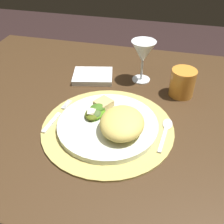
{
  "coord_description": "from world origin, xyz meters",
  "views": [
    {
      "loc": [
        0.2,
        -0.64,
        1.25
      ],
      "look_at": [
        0.06,
        -0.06,
        0.78
      ],
      "focal_mm": 42.06,
      "sensor_mm": 36.0,
      "label": 1
    }
  ],
  "objects_px": {
    "fork": "(56,117)",
    "dining_table": "(99,135)",
    "dinner_plate": "(108,125)",
    "wine_glass": "(143,53)",
    "napkin": "(93,76)",
    "spoon": "(166,129)",
    "amber_tumbler": "(182,83)"
  },
  "relations": [
    {
      "from": "wine_glass",
      "to": "amber_tumbler",
      "type": "relative_size",
      "value": 1.62
    },
    {
      "from": "wine_glass",
      "to": "dinner_plate",
      "type": "bearing_deg",
      "value": -100.29
    },
    {
      "from": "spoon",
      "to": "wine_glass",
      "type": "relative_size",
      "value": 0.95
    },
    {
      "from": "dinner_plate",
      "to": "wine_glass",
      "type": "bearing_deg",
      "value": 79.71
    },
    {
      "from": "dining_table",
      "to": "fork",
      "type": "xyz_separation_m",
      "value": [
        -0.09,
        -0.11,
        0.15
      ]
    },
    {
      "from": "napkin",
      "to": "amber_tumbler",
      "type": "xyz_separation_m",
      "value": [
        0.31,
        -0.03,
        0.04
      ]
    },
    {
      "from": "fork",
      "to": "dining_table",
      "type": "bearing_deg",
      "value": 48.82
    },
    {
      "from": "dinner_plate",
      "to": "napkin",
      "type": "relative_size",
      "value": 2.01
    },
    {
      "from": "dining_table",
      "to": "spoon",
      "type": "xyz_separation_m",
      "value": [
        0.22,
        -0.08,
        0.15
      ]
    },
    {
      "from": "spoon",
      "to": "napkin",
      "type": "xyz_separation_m",
      "value": [
        -0.28,
        0.22,
        0.0
      ]
    },
    {
      "from": "napkin",
      "to": "spoon",
      "type": "bearing_deg",
      "value": -38.63
    },
    {
      "from": "wine_glass",
      "to": "spoon",
      "type": "bearing_deg",
      "value": -66.94
    },
    {
      "from": "spoon",
      "to": "amber_tumbler",
      "type": "relative_size",
      "value": 1.54
    },
    {
      "from": "spoon",
      "to": "wine_glass",
      "type": "height_order",
      "value": "wine_glass"
    },
    {
      "from": "dinner_plate",
      "to": "amber_tumbler",
      "type": "xyz_separation_m",
      "value": [
        0.19,
        0.22,
        0.03
      ]
    },
    {
      "from": "dinner_plate",
      "to": "dining_table",
      "type": "bearing_deg",
      "value": 118.36
    },
    {
      "from": "dining_table",
      "to": "amber_tumbler",
      "type": "distance_m",
      "value": 0.33
    },
    {
      "from": "fork",
      "to": "spoon",
      "type": "distance_m",
      "value": 0.31
    },
    {
      "from": "dining_table",
      "to": "napkin",
      "type": "xyz_separation_m",
      "value": [
        -0.06,
        0.14,
        0.15
      ]
    },
    {
      "from": "fork",
      "to": "napkin",
      "type": "relative_size",
      "value": 1.14
    },
    {
      "from": "napkin",
      "to": "wine_glass",
      "type": "bearing_deg",
      "value": 10.25
    },
    {
      "from": "napkin",
      "to": "dinner_plate",
      "type": "bearing_deg",
      "value": -64.43
    },
    {
      "from": "dinner_plate",
      "to": "spoon",
      "type": "relative_size",
      "value": 2.01
    },
    {
      "from": "dinner_plate",
      "to": "wine_glass",
      "type": "height_order",
      "value": "wine_glass"
    },
    {
      "from": "dining_table",
      "to": "dinner_plate",
      "type": "xyz_separation_m",
      "value": [
        0.06,
        -0.11,
        0.15
      ]
    },
    {
      "from": "dining_table",
      "to": "fork",
      "type": "distance_m",
      "value": 0.21
    },
    {
      "from": "fork",
      "to": "wine_glass",
      "type": "relative_size",
      "value": 1.08
    },
    {
      "from": "amber_tumbler",
      "to": "dining_table",
      "type": "bearing_deg",
      "value": -156.72
    },
    {
      "from": "fork",
      "to": "amber_tumbler",
      "type": "bearing_deg",
      "value": 32.04
    },
    {
      "from": "spoon",
      "to": "napkin",
      "type": "distance_m",
      "value": 0.36
    },
    {
      "from": "spoon",
      "to": "wine_glass",
      "type": "distance_m",
      "value": 0.29
    },
    {
      "from": "dinner_plate",
      "to": "spoon",
      "type": "distance_m",
      "value": 0.16
    }
  ]
}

